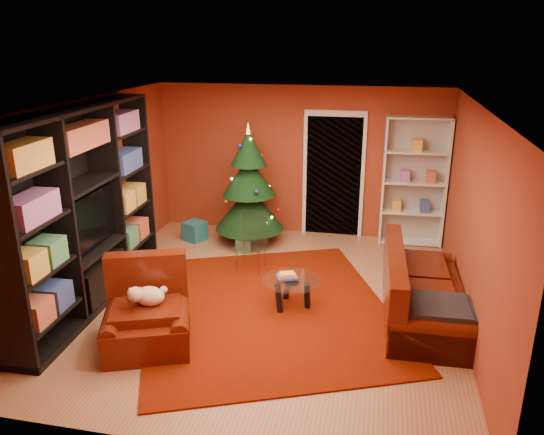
% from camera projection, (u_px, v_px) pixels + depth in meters
% --- Properties ---
extents(floor, '(5.00, 5.50, 0.05)m').
position_uv_depth(floor, '(266.00, 302.00, 7.12)').
color(floor, '#96603F').
rests_on(floor, ground).
extents(ceiling, '(5.00, 5.50, 0.05)m').
position_uv_depth(ceiling, '(265.00, 102.00, 6.26)').
color(ceiling, silver).
rests_on(ceiling, wall_back).
extents(wall_back, '(5.00, 0.05, 2.60)m').
position_uv_depth(wall_back, '(300.00, 161.00, 9.26)').
color(wall_back, '#98351D').
rests_on(wall_back, ground).
extents(wall_left, '(0.05, 5.50, 2.60)m').
position_uv_depth(wall_left, '(84.00, 197.00, 7.19)').
color(wall_left, '#98351D').
rests_on(wall_left, ground).
extents(wall_right, '(0.05, 5.50, 2.60)m').
position_uv_depth(wall_right, '(476.00, 223.00, 6.20)').
color(wall_right, '#98351D').
rests_on(wall_right, ground).
extents(doorway, '(1.06, 0.60, 2.16)m').
position_uv_depth(doorway, '(333.00, 177.00, 9.19)').
color(doorway, black).
rests_on(doorway, floor).
extents(rug, '(4.22, 4.50, 0.02)m').
position_uv_depth(rug, '(266.00, 309.00, 6.89)').
color(rug, '#631402').
rests_on(rug, floor).
extents(media_unit, '(0.64, 3.36, 2.56)m').
position_uv_depth(media_unit, '(83.00, 210.00, 6.72)').
color(media_unit, black).
rests_on(media_unit, floor).
extents(christmas_tree, '(1.18, 1.18, 2.08)m').
position_uv_depth(christmas_tree, '(249.00, 186.00, 8.83)').
color(christmas_tree, black).
rests_on(christmas_tree, floor).
extents(gift_box_teal, '(0.43, 0.43, 0.33)m').
position_uv_depth(gift_box_teal, '(195.00, 231.00, 9.20)').
color(gift_box_teal, '#186270').
rests_on(gift_box_teal, floor).
extents(gift_box_green, '(0.31, 0.31, 0.24)m').
position_uv_depth(gift_box_green, '(243.00, 244.00, 8.72)').
color(gift_box_green, '#2E683C').
rests_on(gift_box_green, floor).
extents(gift_box_red, '(0.27, 0.27, 0.21)m').
position_uv_depth(gift_box_red, '(229.00, 229.00, 9.46)').
color(gift_box_red, '#A42839').
rests_on(gift_box_red, floor).
extents(white_bookshelf, '(1.04, 0.41, 2.22)m').
position_uv_depth(white_bookshelf, '(414.00, 182.00, 8.77)').
color(white_bookshelf, white).
rests_on(white_bookshelf, floor).
extents(armchair, '(1.32, 1.32, 0.80)m').
position_uv_depth(armchair, '(146.00, 314.00, 5.97)').
color(armchair, '#411006').
rests_on(armchair, rug).
extents(dog, '(0.48, 0.42, 0.26)m').
position_uv_depth(dog, '(150.00, 296.00, 5.96)').
color(dog, beige).
rests_on(dog, armchair).
extents(sofa, '(0.99, 2.10, 0.89)m').
position_uv_depth(sofa, '(424.00, 286.00, 6.55)').
color(sofa, '#411006').
rests_on(sofa, rug).
extents(coffee_table, '(1.02, 1.02, 0.49)m').
position_uv_depth(coffee_table, '(291.00, 293.00, 6.89)').
color(coffee_table, gray).
rests_on(coffee_table, rug).
extents(acrylic_chair, '(0.44, 0.48, 0.80)m').
position_uv_depth(acrylic_chair, '(251.00, 246.00, 7.92)').
color(acrylic_chair, '#66605B').
rests_on(acrylic_chair, rug).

